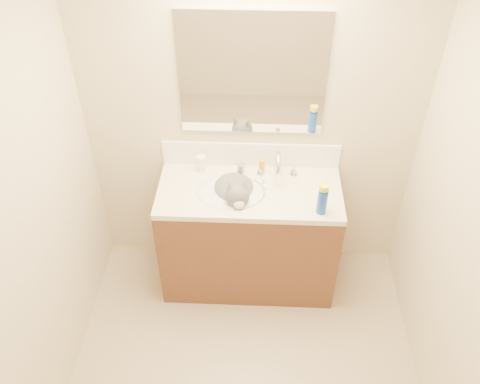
# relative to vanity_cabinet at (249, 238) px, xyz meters

# --- Properties ---
(room_shell) EXTENTS (2.24, 2.54, 2.52)m
(room_shell) POSITION_rel_vanity_cabinet_xyz_m (0.00, -0.97, 1.08)
(room_shell) COLOR beige
(room_shell) RESTS_ON ground
(vanity_cabinet) EXTENTS (1.20, 0.55, 0.82)m
(vanity_cabinet) POSITION_rel_vanity_cabinet_xyz_m (0.00, 0.00, 0.00)
(vanity_cabinet) COLOR #55311D
(vanity_cabinet) RESTS_ON ground
(counter_slab) EXTENTS (1.20, 0.55, 0.04)m
(counter_slab) POSITION_rel_vanity_cabinet_xyz_m (0.00, 0.00, 0.43)
(counter_slab) COLOR beige
(counter_slab) RESTS_ON vanity_cabinet
(basin) EXTENTS (0.45, 0.36, 0.14)m
(basin) POSITION_rel_vanity_cabinet_xyz_m (-0.12, -0.03, 0.38)
(basin) COLOR silver
(basin) RESTS_ON vanity_cabinet
(faucet) EXTENTS (0.28, 0.20, 0.21)m
(faucet) POSITION_rel_vanity_cabinet_xyz_m (0.18, 0.14, 0.54)
(faucet) COLOR silver
(faucet) RESTS_ON counter_slab
(cat) EXTENTS (0.38, 0.43, 0.32)m
(cat) POSITION_rel_vanity_cabinet_xyz_m (-0.10, -0.01, 0.42)
(cat) COLOR #524F52
(cat) RESTS_ON basin
(backsplash) EXTENTS (1.20, 0.02, 0.18)m
(backsplash) POSITION_rel_vanity_cabinet_xyz_m (0.00, 0.26, 0.54)
(backsplash) COLOR white
(backsplash) RESTS_ON counter_slab
(mirror) EXTENTS (0.90, 0.02, 0.80)m
(mirror) POSITION_rel_vanity_cabinet_xyz_m (0.00, 0.26, 1.13)
(mirror) COLOR white
(mirror) RESTS_ON room_shell
(pill_bottle) EXTENTS (0.07, 0.07, 0.11)m
(pill_bottle) POSITION_rel_vanity_cabinet_xyz_m (-0.33, 0.19, 0.51)
(pill_bottle) COLOR white
(pill_bottle) RESTS_ON counter_slab
(pill_label) EXTENTS (0.06, 0.06, 0.04)m
(pill_label) POSITION_rel_vanity_cabinet_xyz_m (-0.33, 0.19, 0.49)
(pill_label) COLOR orange
(pill_label) RESTS_ON pill_bottle
(silver_jar) EXTENTS (0.06, 0.06, 0.07)m
(silver_jar) POSITION_rel_vanity_cabinet_xyz_m (-0.06, 0.18, 0.48)
(silver_jar) COLOR #B7B7BC
(silver_jar) RESTS_ON counter_slab
(amber_bottle) EXTENTS (0.05, 0.05, 0.10)m
(amber_bottle) POSITION_rel_vanity_cabinet_xyz_m (0.08, 0.19, 0.50)
(amber_bottle) COLOR orange
(amber_bottle) RESTS_ON counter_slab
(toothbrush) EXTENTS (0.04, 0.14, 0.01)m
(toothbrush) POSITION_rel_vanity_cabinet_xyz_m (0.09, 0.07, 0.45)
(toothbrush) COLOR white
(toothbrush) RESTS_ON counter_slab
(toothbrush_head) EXTENTS (0.02, 0.04, 0.02)m
(toothbrush_head) POSITION_rel_vanity_cabinet_xyz_m (0.09, 0.07, 0.46)
(toothbrush_head) COLOR #63A7D2
(toothbrush_head) RESTS_ON counter_slab
(spray_can) EXTENTS (0.08, 0.08, 0.17)m
(spray_can) POSITION_rel_vanity_cabinet_xyz_m (0.45, -0.19, 0.53)
(spray_can) COLOR #1841AD
(spray_can) RESTS_ON counter_slab
(spray_cap) EXTENTS (0.08, 0.08, 0.04)m
(spray_cap) POSITION_rel_vanity_cabinet_xyz_m (0.45, -0.19, 0.65)
(spray_cap) COLOR #D3E017
(spray_cap) RESTS_ON spray_can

